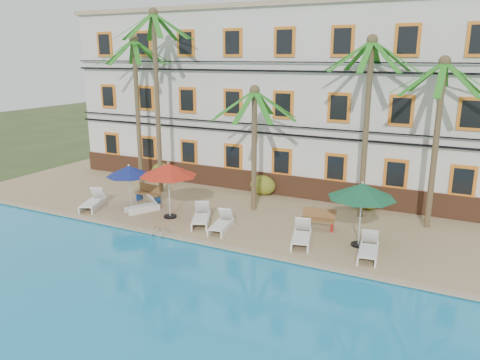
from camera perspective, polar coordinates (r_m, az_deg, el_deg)
The scene contains 25 objects.
ground at distance 20.99m, azimuth -6.00°, elevation -6.88°, with size 100.00×100.00×0.00m, color #384C23.
pool_deck at distance 25.04m, azimuth 0.15°, elevation -2.85°, with size 30.00×12.00×0.25m, color tan.
swimming_pool at distance 16.11m, azimuth -19.97°, elevation -14.48°, with size 26.00×12.00×0.20m, color #1B92CB.
pool_coping at distance 20.19m, azimuth -7.41°, elevation -6.97°, with size 30.00×0.35×0.06m, color tan.
hotel_building at distance 28.49m, azimuth 4.72°, elevation 10.05°, with size 25.40×6.44×10.22m.
palm_a at distance 27.91m, azimuth -12.50°, elevation 10.43°, with size 4.21×4.21×8.65m.
palm_b at distance 26.21m, azimuth -10.17°, elevation 11.88°, with size 4.21×4.21×9.95m.
palm_c at distance 22.68m, azimuth 1.75°, elevation 6.15°, with size 4.21×4.21×6.20m.
palm_d at distance 22.28m, azimuth 15.31°, elevation 8.89°, with size 4.21×4.21×8.44m.
palm_e at distance 21.84m, azimuth 23.02°, elevation 6.76°, with size 4.21×4.21×7.54m.
shrub_left at distance 29.35m, azimuth -9.47°, elevation 0.98°, with size 1.50×0.90×1.10m, color #2D601B.
shrub_mid at distance 26.02m, azimuth 2.79°, elevation -0.63°, with size 1.50×0.90×1.10m, color #2D601B.
shrub_right at distance 24.36m, azimuth 15.22°, elevation -2.24°, with size 1.50×0.90×1.10m, color #2D601B.
umbrella_blue at distance 23.89m, azimuth -13.37°, elevation 1.07°, with size 2.30×2.30×2.31m.
umbrella_red at distance 22.13m, azimuth -8.73°, elevation 1.21°, with size 2.74×2.74×2.73m.
umbrella_green at distance 19.14m, azimuth 14.66°, elevation -1.31°, with size 2.73×2.73×2.72m.
lounger_a at distance 24.96m, azimuth -17.43°, elevation -2.57°, with size 1.42×2.15×0.96m.
lounger_b at distance 23.79m, azimuth -11.75°, elevation -3.17°, with size 1.30×1.74×0.78m.
lounger_c at distance 21.69m, azimuth -4.76°, elevation -4.54°, with size 1.52×2.13×0.95m.
lounger_d at distance 20.86m, azimuth -2.26°, elevation -5.37°, with size 1.00×1.97×0.89m.
lounger_e at distance 19.62m, azimuth 7.51°, elevation -6.77°, with size 1.21×2.12×0.95m.
lounger_f at distance 18.89m, azimuth 15.39°, elevation -8.11°, with size 0.96×2.04×0.93m.
bench_left at distance 25.26m, azimuth -11.04°, elevation -1.56°, with size 1.54×0.63×0.93m.
bench_right at distance 21.22m, azimuth 9.49°, elevation -4.69°, with size 1.56×0.71×0.93m.
pool_ladder at distance 20.63m, azimuth -9.71°, elevation -6.67°, with size 0.54×0.74×0.74m.
Camera 1 is at (10.66, -16.33, 7.76)m, focal length 35.00 mm.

